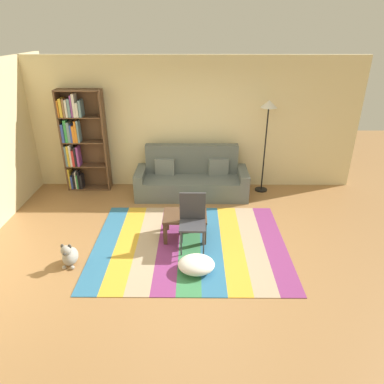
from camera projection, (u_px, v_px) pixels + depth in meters
ground_plane at (192, 249)px, 5.50m from camera, size 14.00×14.00×0.00m
back_wall at (193, 124)px, 7.23m from camera, size 6.80×0.10×2.70m
rug at (190, 244)px, 5.62m from camera, size 3.06×2.47×0.01m
couch at (192, 179)px, 7.18m from camera, size 2.26×0.80×1.00m
bookshelf at (79, 140)px, 7.14m from camera, size 0.90×0.28×2.09m
coffee_table at (185, 219)px, 5.69m from camera, size 0.70×0.53×0.41m
pouf at (196, 265)px, 4.96m from camera, size 0.52×0.45×0.21m
dog at (70, 255)px, 5.08m from camera, size 0.22×0.35×0.40m
standing_lamp at (268, 116)px, 6.81m from camera, size 0.32×0.32×1.90m
tv_remote at (189, 212)px, 5.71m from camera, size 0.05×0.15×0.02m
folding_chair at (193, 217)px, 5.35m from camera, size 0.40×0.40×0.90m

